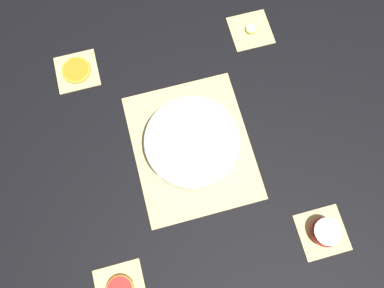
# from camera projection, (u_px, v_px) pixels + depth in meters

# --- Properties ---
(ground_plane) EXTENTS (6.00, 6.00, 0.00)m
(ground_plane) POSITION_uv_depth(u_px,v_px,m) (192.00, 147.00, 1.16)
(ground_plane) COLOR black
(bamboo_mat_center) EXTENTS (0.43, 0.35, 0.01)m
(bamboo_mat_center) POSITION_uv_depth(u_px,v_px,m) (192.00, 147.00, 1.15)
(bamboo_mat_center) COLOR #D6B775
(bamboo_mat_center) RESTS_ON ground_plane
(coaster_mat_near_left) EXTENTS (0.14, 0.14, 0.01)m
(coaster_mat_near_left) POSITION_uv_depth(u_px,v_px,m) (77.00, 71.00, 1.23)
(coaster_mat_near_left) COLOR #D6B775
(coaster_mat_near_left) RESTS_ON ground_plane
(coaster_mat_far_left) EXTENTS (0.14, 0.14, 0.01)m
(coaster_mat_far_left) POSITION_uv_depth(u_px,v_px,m) (251.00, 30.00, 1.27)
(coaster_mat_far_left) COLOR #D6B775
(coaster_mat_far_left) RESTS_ON ground_plane
(coaster_mat_far_right) EXTENTS (0.14, 0.14, 0.01)m
(coaster_mat_far_right) POSITION_uv_depth(u_px,v_px,m) (322.00, 232.00, 1.08)
(coaster_mat_far_right) COLOR #D6B775
(coaster_mat_far_right) RESTS_ON ground_plane
(fruit_salad_bowl) EXTENTS (0.28, 0.28, 0.08)m
(fruit_salad_bowl) POSITION_uv_depth(u_px,v_px,m) (192.00, 143.00, 1.11)
(fruit_salad_bowl) COLOR silver
(fruit_salad_bowl) RESTS_ON bamboo_mat_center
(apple_half) EXTENTS (0.08, 0.08, 0.05)m
(apple_half) POSITION_uv_depth(u_px,v_px,m) (326.00, 232.00, 1.06)
(apple_half) COLOR #B72D23
(apple_half) RESTS_ON coaster_mat_far_right
(orange_slice_whole) EXTENTS (0.10, 0.10, 0.01)m
(orange_slice_whole) POSITION_uv_depth(u_px,v_px,m) (76.00, 70.00, 1.22)
(orange_slice_whole) COLOR orange
(orange_slice_whole) RESTS_ON coaster_mat_near_left
(banana_coin_single) EXTENTS (0.04, 0.04, 0.01)m
(banana_coin_single) POSITION_uv_depth(u_px,v_px,m) (251.00, 29.00, 1.26)
(banana_coin_single) COLOR #F7EFC6
(banana_coin_single) RESTS_ON coaster_mat_far_left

